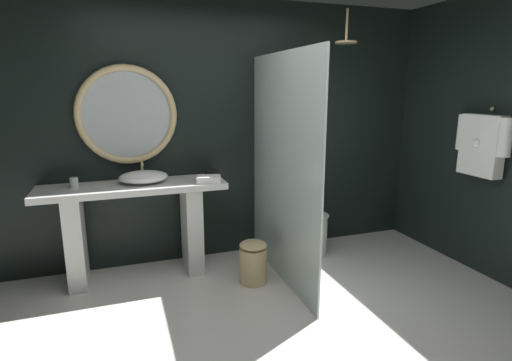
# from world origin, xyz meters

# --- Properties ---
(ground_plane) EXTENTS (5.76, 5.76, 0.00)m
(ground_plane) POSITION_xyz_m (0.00, 0.00, 0.00)
(ground_plane) COLOR silver
(back_wall_panel) EXTENTS (4.80, 0.10, 2.60)m
(back_wall_panel) POSITION_xyz_m (0.00, 1.90, 1.30)
(back_wall_panel) COLOR black
(back_wall_panel) RESTS_ON ground_plane
(side_wall_right) EXTENTS (0.10, 2.47, 2.60)m
(side_wall_right) POSITION_xyz_m (2.35, 0.76, 1.30)
(side_wall_right) COLOR black
(side_wall_right) RESTS_ON ground_plane
(vanity_counter) EXTENTS (1.66, 0.49, 0.89)m
(vanity_counter) POSITION_xyz_m (-0.82, 1.58, 0.55)
(vanity_counter) COLOR silver
(vanity_counter) RESTS_ON ground_plane
(vessel_sink) EXTENTS (0.44, 0.36, 0.17)m
(vessel_sink) POSITION_xyz_m (-0.72, 1.61, 0.95)
(vessel_sink) COLOR white
(vessel_sink) RESTS_ON vanity_counter
(tumbler_cup) EXTENTS (0.07, 0.07, 0.09)m
(tumbler_cup) POSITION_xyz_m (-1.31, 1.63, 0.94)
(tumbler_cup) COLOR silver
(tumbler_cup) RESTS_ON vanity_counter
(tissue_box) EXTENTS (0.13, 0.12, 0.07)m
(tissue_box) POSITION_xyz_m (-0.08, 1.62, 0.93)
(tissue_box) COLOR black
(tissue_box) RESTS_ON vanity_counter
(round_wall_mirror) EXTENTS (0.91, 0.06, 0.91)m
(round_wall_mirror) POSITION_xyz_m (-0.82, 1.81, 1.50)
(round_wall_mirror) COLOR #D6B77F
(shower_glass_panel) EXTENTS (0.02, 1.50, 2.05)m
(shower_glass_panel) POSITION_xyz_m (0.44, 1.10, 1.02)
(shower_glass_panel) COLOR silver
(shower_glass_panel) RESTS_ON ground_plane
(rain_shower_head) EXTENTS (0.21, 0.21, 0.32)m
(rain_shower_head) POSITION_xyz_m (1.29, 1.53, 2.21)
(rain_shower_head) COLOR #D6B77F
(hanging_bathrobe) EXTENTS (0.20, 0.56, 0.62)m
(hanging_bathrobe) POSITION_xyz_m (2.21, 0.63, 1.26)
(hanging_bathrobe) COLOR #D6B77F
(toilet) EXTENTS (0.38, 0.56, 0.59)m
(toilet) POSITION_xyz_m (0.96, 1.60, 0.27)
(toilet) COLOR white
(toilet) RESTS_ON ground_plane
(waste_bin) EXTENTS (0.25, 0.25, 0.40)m
(waste_bin) POSITION_xyz_m (0.16, 1.10, 0.20)
(waste_bin) COLOR #D6B77F
(waste_bin) RESTS_ON ground_plane
(folded_hand_towel) EXTENTS (0.25, 0.20, 0.06)m
(folded_hand_towel) POSITION_xyz_m (-0.15, 1.44, 0.92)
(folded_hand_towel) COLOR white
(folded_hand_towel) RESTS_ON vanity_counter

